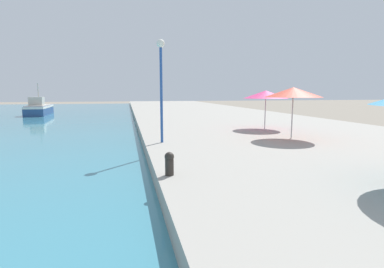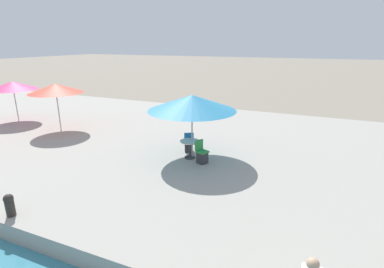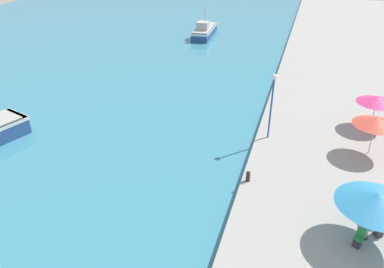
% 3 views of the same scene
% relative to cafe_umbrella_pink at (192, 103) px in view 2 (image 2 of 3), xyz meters
% --- Properties ---
extents(cafe_umbrella_pink, '(3.54, 3.54, 2.60)m').
position_rel_cafe_umbrella_pink_xyz_m(cafe_umbrella_pink, '(0.00, 0.00, 0.00)').
color(cafe_umbrella_pink, '#B7B7B7').
rests_on(cafe_umbrella_pink, quay_promenade).
extents(cafe_umbrella_white, '(2.76, 2.76, 2.51)m').
position_rel_cafe_umbrella_pink_xyz_m(cafe_umbrella_white, '(0.80, 8.11, -0.02)').
color(cafe_umbrella_white, '#B7B7B7').
rests_on(cafe_umbrella_white, quay_promenade).
extents(cafe_umbrella_striped, '(2.74, 2.74, 2.37)m').
position_rel_cafe_umbrella_pink_xyz_m(cafe_umbrella_striped, '(1.29, 12.06, -0.16)').
color(cafe_umbrella_striped, '#B7B7B7').
rests_on(cafe_umbrella_striped, quay_promenade).
extents(cafe_table, '(0.80, 0.80, 0.74)m').
position_rel_cafe_umbrella_pink_xyz_m(cafe_table, '(-0.13, 0.04, -1.76)').
color(cafe_table, '#333338').
rests_on(cafe_table, quay_promenade).
extents(cafe_chair_left, '(0.57, 0.55, 0.91)m').
position_rel_cafe_umbrella_pink_xyz_m(cafe_chair_left, '(0.51, 0.38, -1.97)').
color(cafe_chair_left, '#2D2D33').
rests_on(cafe_chair_left, quay_promenade).
extents(cafe_chair_right, '(0.54, 0.56, 0.91)m').
position_rel_cafe_umbrella_pink_xyz_m(cafe_chair_right, '(-0.44, -0.61, -1.97)').
color(cafe_chair_right, '#2D2D33').
rests_on(cafe_chair_right, quay_promenade).
extents(mooring_bollard, '(0.26, 0.26, 0.65)m').
position_rel_cafe_umbrella_pink_xyz_m(mooring_bollard, '(-6.03, 2.83, -1.94)').
color(mooring_bollard, '#2D2823').
rests_on(mooring_bollard, quay_promenade).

